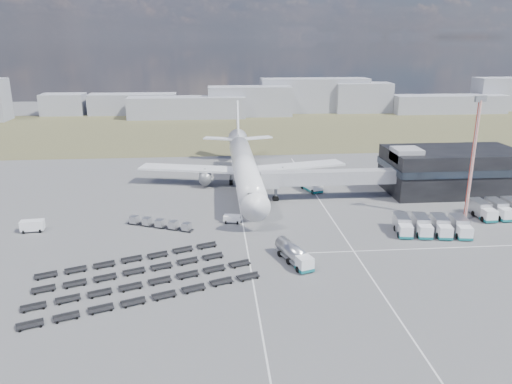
{
  "coord_description": "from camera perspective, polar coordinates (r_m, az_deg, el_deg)",
  "views": [
    {
      "loc": [
        -7.42,
        -84.17,
        34.81
      ],
      "look_at": [
        1.28,
        14.51,
        4.0
      ],
      "focal_mm": 35.0,
      "sensor_mm": 36.0,
      "label": 1
    }
  ],
  "objects": [
    {
      "name": "jet_bridge",
      "position": [
        111.21,
        7.26,
        1.62
      ],
      "size": [
        30.3,
        3.8,
        7.05
      ],
      "color": "#939399",
      "rests_on": "ground"
    },
    {
      "name": "lane_markings",
      "position": [
        95.42,
        5.71,
        -4.21
      ],
      "size": [
        47.12,
        110.0,
        0.01
      ],
      "color": "silver",
      "rests_on": "ground"
    },
    {
      "name": "pushback_tug",
      "position": [
        97.92,
        -2.73,
        -3.1
      ],
      "size": [
        3.62,
        2.54,
        1.48
      ],
      "primitive_type": "cube",
      "rotation": [
        0.0,
        0.0,
        -0.22
      ],
      "color": "white",
      "rests_on": "ground"
    },
    {
      "name": "service_trucks_near",
      "position": [
        97.62,
        19.42,
        -3.67
      ],
      "size": [
        13.84,
        9.01,
        2.87
      ],
      "rotation": [
        0.0,
        0.0,
        -0.15
      ],
      "color": "white",
      "rests_on": "ground"
    },
    {
      "name": "service_trucks_far",
      "position": [
        111.97,
        26.02,
        -1.79
      ],
      "size": [
        9.95,
        7.66,
        2.95
      ],
      "rotation": [
        0.0,
        0.0,
        0.03
      ],
      "color": "white",
      "rests_on": "ground"
    },
    {
      "name": "baggage_dollies",
      "position": [
        77.72,
        -13.35,
        -9.52
      ],
      "size": [
        35.76,
        25.86,
        0.78
      ],
      "rotation": [
        0.0,
        0.0,
        0.37
      ],
      "color": "black",
      "rests_on": "ground"
    },
    {
      "name": "floodlight_mast",
      "position": [
        103.77,
        23.5,
        3.31
      ],
      "size": [
        2.34,
        1.9,
        24.57
      ],
      "rotation": [
        0.0,
        0.0,
        0.17
      ],
      "color": "red",
      "rests_on": "ground"
    },
    {
      "name": "ground",
      "position": [
        91.38,
        -0.0,
        -5.11
      ],
      "size": [
        420.0,
        420.0,
        0.0
      ],
      "primitive_type": "plane",
      "color": "#565659",
      "rests_on": "ground"
    },
    {
      "name": "fuel_tanker",
      "position": [
        80.9,
        4.36,
        -7.09
      ],
      "size": [
        5.23,
        9.57,
        3.01
      ],
      "rotation": [
        0.0,
        0.0,
        0.33
      ],
      "color": "white",
      "rests_on": "ground"
    },
    {
      "name": "uld_row",
      "position": [
        96.92,
        -10.93,
        -3.54
      ],
      "size": [
        12.93,
        6.88,
        1.49
      ],
      "rotation": [
        0.0,
        0.0,
        -0.43
      ],
      "color": "black",
      "rests_on": "ground"
    },
    {
      "name": "airliner",
      "position": [
        120.45,
        -1.36,
        3.09
      ],
      "size": [
        51.59,
        64.53,
        17.62
      ],
      "color": "white",
      "rests_on": "ground"
    },
    {
      "name": "skyline",
      "position": [
        236.33,
        -1.38,
        10.38
      ],
      "size": [
        312.2,
        27.46,
        17.91
      ],
      "color": "#91939E",
      "rests_on": "ground"
    },
    {
      "name": "grass_strip",
      "position": [
        197.4,
        -2.83,
        7.1
      ],
      "size": [
        420.0,
        90.0,
        0.01
      ],
      "primitive_type": "cube",
      "color": "brown",
      "rests_on": "ground"
    },
    {
      "name": "catering_truck",
      "position": [
        118.59,
        6.35,
        0.87
      ],
      "size": [
        4.68,
        7.03,
        2.99
      ],
      "rotation": [
        0.0,
        0.0,
        0.34
      ],
      "color": "white",
      "rests_on": "ground"
    },
    {
      "name": "utility_van",
      "position": [
        102.13,
        -24.18,
        -3.58
      ],
      "size": [
        4.32,
        2.3,
        2.23
      ],
      "primitive_type": "cube",
      "rotation": [
        0.0,
        0.0,
        0.1
      ],
      "color": "white",
      "rests_on": "ground"
    },
    {
      "name": "terminal",
      "position": [
        124.95,
        21.37,
        2.39
      ],
      "size": [
        30.4,
        16.4,
        11.0
      ],
      "color": "black",
      "rests_on": "ground"
    }
  ]
}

